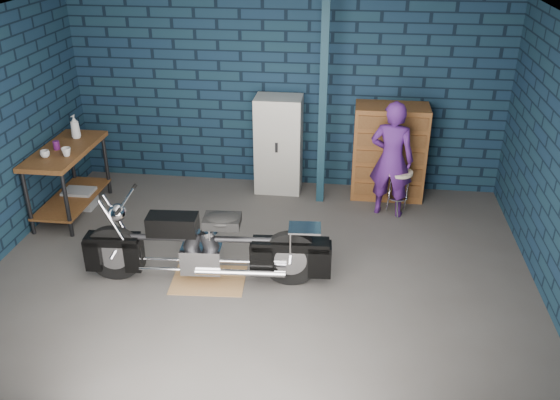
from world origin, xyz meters
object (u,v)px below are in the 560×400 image
at_px(locker, 279,145).
at_px(tool_chest, 389,152).
at_px(motorcycle, 206,241).
at_px(person, 391,159).
at_px(storage_bin, 80,198).
at_px(workbench, 70,181).
at_px(shop_stool, 398,193).

height_order(locker, tool_chest, locker).
bearing_deg(motorcycle, locker, 75.20).
height_order(person, storage_bin, person).
distance_m(workbench, motorcycle, 2.55).
height_order(motorcycle, tool_chest, tool_chest).
relative_size(person, storage_bin, 3.82).
bearing_deg(motorcycle, storage_bin, 140.67).
bearing_deg(tool_chest, person, -89.96).
bearing_deg(shop_stool, motorcycle, -138.65).
height_order(person, tool_chest, person).
xyz_separation_m(tool_chest, shop_stool, (0.12, -0.55, -0.35)).
distance_m(workbench, person, 4.18).
relative_size(motorcycle, tool_chest, 1.72).
xyz_separation_m(locker, tool_chest, (1.52, 0.00, -0.03)).
xyz_separation_m(person, tool_chest, (-0.00, 0.56, -0.12)).
distance_m(tool_chest, shop_stool, 0.66).
xyz_separation_m(motorcycle, person, (1.99, 1.85, 0.27)).
relative_size(person, tool_chest, 1.18).
bearing_deg(storage_bin, tool_chest, 12.23).
distance_m(motorcycle, person, 2.73).
bearing_deg(locker, shop_stool, -18.61).
relative_size(workbench, storage_bin, 3.48).
bearing_deg(tool_chest, shop_stool, -77.71).
bearing_deg(shop_stool, storage_bin, -175.43).
relative_size(storage_bin, tool_chest, 0.31).
bearing_deg(locker, storage_bin, -161.01).
height_order(storage_bin, shop_stool, shop_stool).
bearing_deg(workbench, person, 6.77).
bearing_deg(tool_chest, workbench, -165.80).
height_order(locker, shop_stool, locker).
relative_size(storage_bin, locker, 0.29).
bearing_deg(tool_chest, locker, 180.00).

